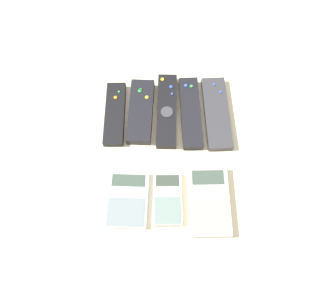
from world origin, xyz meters
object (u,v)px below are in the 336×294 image
calculator_1 (169,199)px  remote_1 (142,111)px  remote_2 (168,110)px  calculator_0 (128,200)px  remote_0 (116,114)px  remote_3 (191,113)px  calculator_2 (210,201)px  remote_4 (217,113)px

calculator_1 → remote_1: bearing=106.7°
remote_1 → calculator_1: 0.22m
remote_2 → calculator_1: bearing=-88.1°
calculator_0 → remote_0: bearing=102.5°
remote_3 → remote_2: bearing=170.8°
remote_3 → calculator_2: (0.03, -0.21, -0.00)m
calculator_0 → remote_4: bearing=47.8°
remote_2 → calculator_1: size_ratio=1.72×
calculator_0 → calculator_2: (0.17, -0.01, 0.00)m
remote_3 → calculator_0: size_ratio=1.51×
remote_3 → calculator_2: bearing=-83.9°
calculator_2 → remote_2: bearing=111.2°
remote_0 → remote_3: remote_3 is taller
remote_4 → calculator_1: remote_4 is taller
remote_2 → calculator_1: remote_2 is taller
calculator_0 → remote_3: bearing=57.9°
calculator_2 → calculator_1: bearing=175.4°
remote_3 → remote_4: size_ratio=0.98×
remote_0 → remote_4: size_ratio=0.86×
remote_2 → remote_0: bearing=-174.9°
remote_2 → remote_4: bearing=-2.3°
remote_0 → calculator_0: 0.21m
remote_0 → remote_1: remote_1 is taller
remote_2 → calculator_2: bearing=-67.0°
remote_2 → calculator_0: 0.23m
remote_0 → remote_2: 0.12m
remote_1 → calculator_1: remote_1 is taller
remote_3 → remote_4: remote_3 is taller
calculator_0 → calculator_1: (0.09, 0.00, 0.00)m
remote_3 → calculator_0: bearing=-126.4°
calculator_0 → calculator_2: 0.17m
remote_4 → calculator_1: 0.23m
remote_0 → remote_2: (0.12, 0.01, 0.00)m
remote_4 → calculator_2: 0.21m
remote_1 → remote_0: bearing=-173.4°
remote_3 → calculator_2: size_ratio=1.27×
remote_0 → calculator_0: size_ratio=1.32×
remote_4 → calculator_0: 0.28m
remote_1 → calculator_0: (-0.02, -0.21, -0.01)m
calculator_0 → calculator_1: 0.09m
remote_2 → calculator_2: (0.09, -0.22, 0.00)m
remote_2 → remote_4: remote_2 is taller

